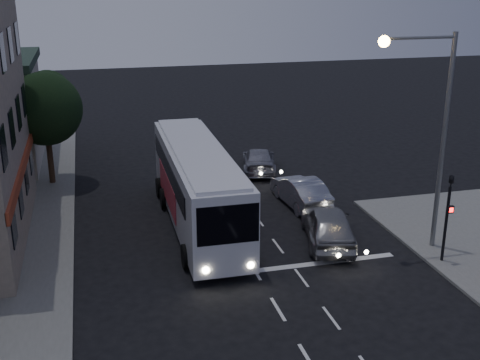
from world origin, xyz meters
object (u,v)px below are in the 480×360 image
object	(u,v)px
streetlight	(432,119)
car_suv	(328,225)
car_sedan_b	(259,160)
traffic_signal_main	(448,208)
street_tree	(45,106)
car_sedan_a	(300,191)
tour_bus	(198,184)

from	to	relation	value
streetlight	car_suv	bearing A→B (deg)	155.55
car_suv	car_sedan_b	world-z (taller)	car_suv
traffic_signal_main	street_tree	size ratio (longest dim) A/B	0.66
car_sedan_b	car_sedan_a	bearing A→B (deg)	108.58
streetlight	car_sedan_b	bearing A→B (deg)	106.22
tour_bus	streetlight	xyz separation A→B (m)	(8.64, -5.02, 3.70)
car_suv	traffic_signal_main	size ratio (longest dim) A/B	1.19
traffic_signal_main	car_sedan_b	bearing A→B (deg)	105.61
tour_bus	traffic_signal_main	world-z (taller)	traffic_signal_main
car_sedan_b	street_tree	size ratio (longest dim) A/B	0.75
car_sedan_b	traffic_signal_main	bearing A→B (deg)	120.03
traffic_signal_main	car_sedan_a	bearing A→B (deg)	113.91
car_sedan_b	tour_bus	bearing A→B (deg)	69.60
car_sedan_a	streetlight	xyz separation A→B (m)	(3.14, -6.23, 4.97)
tour_bus	car_sedan_a	distance (m)	5.78
car_suv	car_sedan_a	size ratio (longest dim) A/B	1.06
car_suv	street_tree	xyz separation A→B (m)	(-12.03, 11.22, 3.66)
streetlight	tour_bus	bearing A→B (deg)	149.82
tour_bus	car_sedan_b	distance (m)	8.97
car_sedan_b	streetlight	world-z (taller)	streetlight
traffic_signal_main	street_tree	distance (m)	21.38
tour_bus	traffic_signal_main	xyz separation A→B (m)	(8.90, -6.45, 0.38)
street_tree	tour_bus	bearing A→B (deg)	-48.46
car_suv	traffic_signal_main	distance (m)	5.09
tour_bus	car_suv	size ratio (longest dim) A/B	2.51
tour_bus	car_sedan_b	size ratio (longest dim) A/B	2.65
car_suv	traffic_signal_main	xyz separation A→B (m)	(3.77, -3.02, 1.59)
tour_bus	car_sedan_b	bearing A→B (deg)	55.74
car_suv	car_sedan_a	distance (m)	4.64
tour_bus	car_suv	distance (m)	6.28
tour_bus	street_tree	bearing A→B (deg)	132.10
tour_bus	street_tree	distance (m)	10.71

